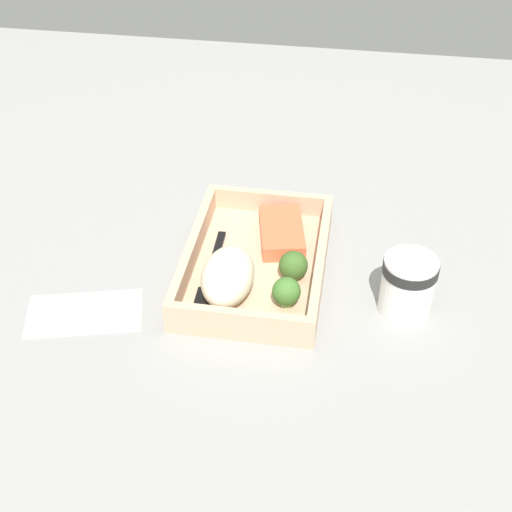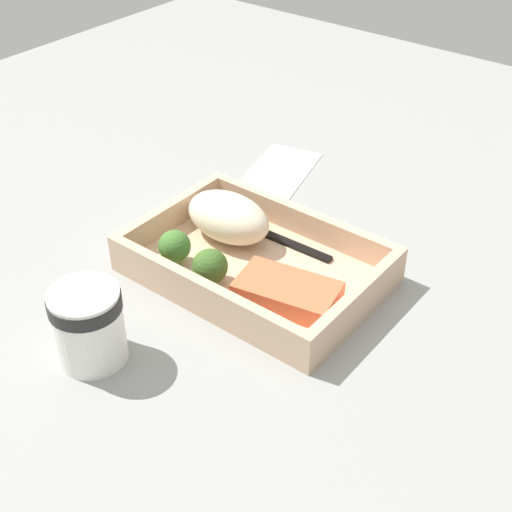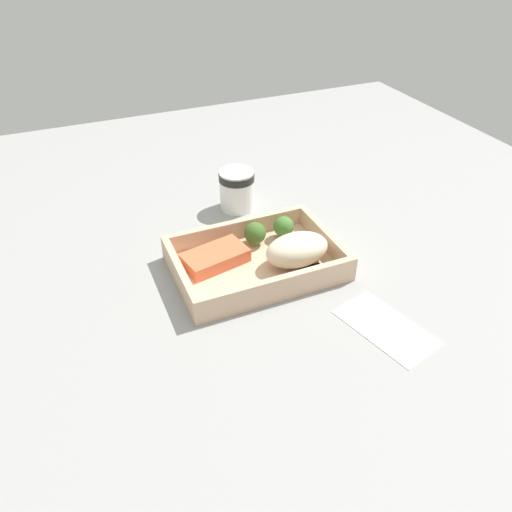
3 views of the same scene
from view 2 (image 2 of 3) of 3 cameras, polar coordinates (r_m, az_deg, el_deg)
The scene contains 10 objects.
ground_plane at distance 82.62cm, azimuth -0.00°, elevation -2.07°, with size 160.00×160.00×2.00cm, color gray.
takeout_tray at distance 81.64cm, azimuth -0.00°, elevation -1.19°, with size 27.77×19.01×1.20cm, color #D0AB8A.
tray_rim at distance 80.28cm, azimuth -0.00°, elevation 0.10°, with size 27.77×19.01×3.34cm.
salmon_fillet at distance 75.84cm, azimuth 2.51°, elevation -2.92°, with size 10.78×6.04×2.33cm, color #E56840.
mashed_potatoes at distance 84.67cm, azimuth -2.24°, elevation 3.12°, with size 11.06×6.85×5.59cm, color beige.
broccoli_floret_1 at distance 77.75cm, azimuth -3.69°, elevation -0.86°, with size 3.94×3.94×4.25cm.
broccoli_floret_2 at distance 80.93cm, azimuth -6.53°, elevation 0.74°, with size 3.73×3.73×4.29cm.
fork at distance 86.30cm, azimuth 0.84°, elevation 1.80°, with size 15.84×2.29×0.44cm.
paper_cup at distance 70.74cm, azimuth -13.29°, elevation -5.17°, with size 7.08×7.08×8.15cm.
receipt_slip at distance 101.91cm, azimuth 1.87°, elevation 6.77°, with size 7.96×14.81×0.24cm, color white.
Camera 2 is at (-39.97, 51.07, 50.19)cm, focal length 50.00 mm.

